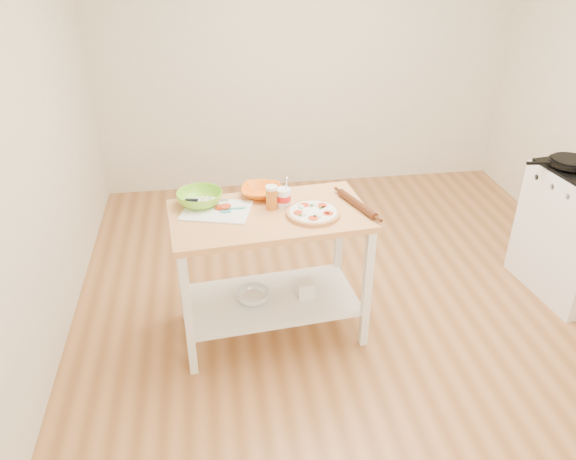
# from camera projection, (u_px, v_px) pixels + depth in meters

# --- Properties ---
(room_shell) EXTENTS (4.04, 4.54, 2.74)m
(room_shell) POSITION_uv_depth(u_px,v_px,m) (372.00, 131.00, 3.33)
(room_shell) COLOR #AA6F3E
(room_shell) RESTS_ON ground
(prep_island) EXTENTS (1.25, 0.76, 0.90)m
(prep_island) POSITION_uv_depth(u_px,v_px,m) (270.00, 248.00, 3.51)
(prep_island) COLOR tan
(prep_island) RESTS_ON ground
(skillet) EXTENTS (0.45, 0.29, 0.03)m
(skillet) POSITION_uv_depth(u_px,v_px,m) (569.00, 162.00, 3.88)
(skillet) COLOR black
(skillet) RESTS_ON gas_stove
(pizza) EXTENTS (0.32, 0.32, 0.05)m
(pizza) POSITION_uv_depth(u_px,v_px,m) (313.00, 213.00, 3.36)
(pizza) COLOR tan
(pizza) RESTS_ON prep_island
(cutting_board) EXTENTS (0.47, 0.40, 0.04)m
(cutting_board) POSITION_uv_depth(u_px,v_px,m) (217.00, 210.00, 3.41)
(cutting_board) COLOR white
(cutting_board) RESTS_ON prep_island
(spatula) EXTENTS (0.15, 0.05, 0.01)m
(spatula) POSITION_uv_depth(u_px,v_px,m) (232.00, 210.00, 3.39)
(spatula) COLOR teal
(spatula) RESTS_ON cutting_board
(knife) EXTENTS (0.27, 0.06, 0.01)m
(knife) POSITION_uv_depth(u_px,v_px,m) (201.00, 200.00, 3.50)
(knife) COLOR silver
(knife) RESTS_ON cutting_board
(orange_bowl) EXTENTS (0.29, 0.29, 0.06)m
(orange_bowl) POSITION_uv_depth(u_px,v_px,m) (261.00, 192.00, 3.57)
(orange_bowl) COLOR orange
(orange_bowl) RESTS_ON prep_island
(green_bowl) EXTENTS (0.33, 0.33, 0.09)m
(green_bowl) POSITION_uv_depth(u_px,v_px,m) (200.00, 198.00, 3.46)
(green_bowl) COLOR #7FCD2A
(green_bowl) RESTS_ON prep_island
(beer_pint) EXTENTS (0.07, 0.07, 0.15)m
(beer_pint) POSITION_uv_depth(u_px,v_px,m) (272.00, 197.00, 3.40)
(beer_pint) COLOR #C16519
(beer_pint) RESTS_ON prep_island
(yogurt_tub) EXTENTS (0.10, 0.10, 0.20)m
(yogurt_tub) POSITION_uv_depth(u_px,v_px,m) (283.00, 197.00, 3.44)
(yogurt_tub) COLOR white
(yogurt_tub) RESTS_ON prep_island
(rolling_pin) EXTENTS (0.17, 0.37, 0.04)m
(rolling_pin) POSITION_uv_depth(u_px,v_px,m) (357.00, 204.00, 3.44)
(rolling_pin) COLOR #4E2512
(rolling_pin) RESTS_ON prep_island
(shelf_glass_bowl) EXTENTS (0.28, 0.28, 0.07)m
(shelf_glass_bowl) POSITION_uv_depth(u_px,v_px,m) (253.00, 296.00, 3.67)
(shelf_glass_bowl) COLOR silver
(shelf_glass_bowl) RESTS_ON prep_island
(shelf_bin) EXTENTS (0.12, 0.12, 0.11)m
(shelf_bin) POSITION_uv_depth(u_px,v_px,m) (305.00, 289.00, 3.71)
(shelf_bin) COLOR white
(shelf_bin) RESTS_ON prep_island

